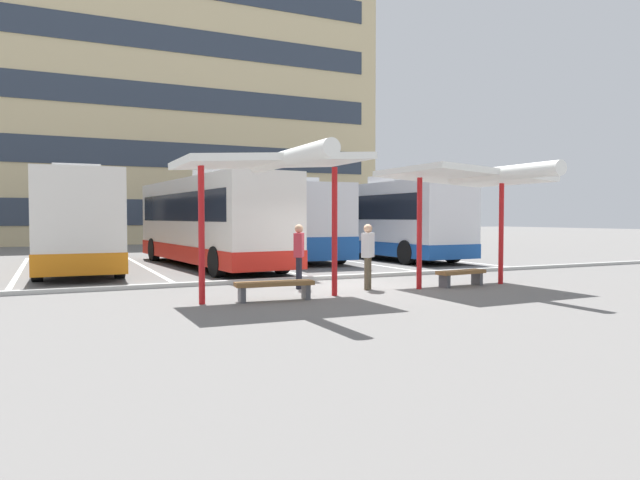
{
  "coord_description": "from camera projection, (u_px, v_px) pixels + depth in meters",
  "views": [
    {
      "loc": [
        -7.51,
        -14.21,
        1.93
      ],
      "look_at": [
        0.88,
        3.78,
        1.14
      ],
      "focal_mm": 32.22,
      "sensor_mm": 36.0,
      "label": 1
    }
  ],
  "objects": [
    {
      "name": "ground_plane",
      "position": [
        348.0,
        286.0,
        16.11
      ],
      "size": [
        160.0,
        160.0,
        0.0
      ],
      "primitive_type": "plane",
      "color": "slate"
    },
    {
      "name": "waiting_passenger_1",
      "position": [
        368.0,
        251.0,
        15.25
      ],
      "size": [
        0.52,
        0.51,
        1.75
      ],
      "color": "brown",
      "rests_on": "ground"
    },
    {
      "name": "terminal_building",
      "position": [
        150.0,
        116.0,
        48.14
      ],
      "size": [
        35.02,
        15.22,
        23.63
      ],
      "color": "#D1BC8C",
      "rests_on": "ground"
    },
    {
      "name": "coach_bus_3",
      "position": [
        378.0,
        220.0,
        27.51
      ],
      "size": [
        2.88,
        11.49,
        3.82
      ],
      "color": "silver",
      "rests_on": "ground"
    },
    {
      "name": "lane_stripe_3",
      "position": [
        337.0,
        259.0,
        26.28
      ],
      "size": [
        0.16,
        14.0,
        0.01
      ],
      "primitive_type": "cube",
      "color": "white",
      "rests_on": "ground"
    },
    {
      "name": "coach_bus_1",
      "position": [
        209.0,
        221.0,
        22.43
      ],
      "size": [
        3.55,
        11.46,
        3.75
      ],
      "color": "silver",
      "rests_on": "ground"
    },
    {
      "name": "coach_bus_2",
      "position": [
        285.0,
        223.0,
        26.67
      ],
      "size": [
        3.27,
        10.69,
        3.64
      ],
      "color": "silver",
      "rests_on": "ground"
    },
    {
      "name": "lane_stripe_0",
      "position": [
        20.0,
        270.0,
        20.82
      ],
      "size": [
        0.16,
        14.0,
        0.01
      ],
      "primitive_type": "cube",
      "color": "white",
      "rests_on": "ground"
    },
    {
      "name": "waiting_passenger_0",
      "position": [
        299.0,
        251.0,
        15.46
      ],
      "size": [
        0.45,
        0.54,
        1.74
      ],
      "color": "black",
      "rests_on": "ground"
    },
    {
      "name": "waiting_shelter_1",
      "position": [
        469.0,
        178.0,
        15.65
      ],
      "size": [
        3.84,
        5.06,
        3.26
      ],
      "color": "red",
      "rests_on": "ground"
    },
    {
      "name": "waiting_shelter_0",
      "position": [
        275.0,
        164.0,
        13.08
      ],
      "size": [
        4.29,
        4.4,
        3.43
      ],
      "color": "red",
      "rests_on": "ground"
    },
    {
      "name": "platform_kerb",
      "position": [
        322.0,
        278.0,
        17.72
      ],
      "size": [
        44.0,
        0.24,
        0.12
      ],
      "primitive_type": "cube",
      "color": "#ADADA8",
      "rests_on": "ground"
    },
    {
      "name": "bench_0",
      "position": [
        275.0,
        286.0,
        13.25
      ],
      "size": [
        1.86,
        0.58,
        0.45
      ],
      "color": "brown",
      "rests_on": "ground"
    },
    {
      "name": "lane_stripe_2",
      "position": [
        247.0,
        262.0,
        24.46
      ],
      "size": [
        0.16,
        14.0,
        0.01
      ],
      "primitive_type": "cube",
      "color": "white",
      "rests_on": "ground"
    },
    {
      "name": "coach_bus_0",
      "position": [
        77.0,
        222.0,
        21.86
      ],
      "size": [
        2.88,
        12.56,
        3.75
      ],
      "color": "silver",
      "rests_on": "ground"
    },
    {
      "name": "lane_stripe_4",
      "position": [
        416.0,
        257.0,
        28.1
      ],
      "size": [
        0.16,
        14.0,
        0.01
      ],
      "primitive_type": "cube",
      "color": "white",
      "rests_on": "ground"
    },
    {
      "name": "lane_stripe_1",
      "position": [
        143.0,
        266.0,
        22.64
      ],
      "size": [
        0.16,
        14.0,
        0.01
      ],
      "primitive_type": "cube",
      "color": "white",
      "rests_on": "ground"
    },
    {
      "name": "bench_1",
      "position": [
        461.0,
        274.0,
        16.02
      ],
      "size": [
        1.6,
        0.61,
        0.45
      ],
      "color": "brown",
      "rests_on": "ground"
    }
  ]
}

